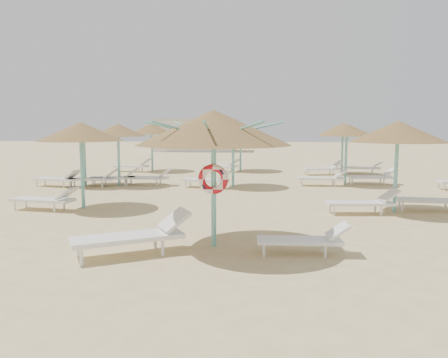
{
  "coord_description": "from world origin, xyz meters",
  "views": [
    {
      "loc": [
        0.91,
        -8.64,
        2.57
      ],
      "look_at": [
        -0.05,
        1.64,
        1.3
      ],
      "focal_mm": 35.0,
      "sensor_mm": 36.0,
      "label": 1
    }
  ],
  "objects": [
    {
      "name": "palapa_field",
      "position": [
        1.29,
        9.89,
        2.29
      ],
      "size": [
        20.16,
        14.28,
        2.71
      ],
      "color": "#6AB8B2",
      "rests_on": "ground"
    },
    {
      "name": "lounger_main_b",
      "position": [
        1.74,
        -0.02,
        0.31
      ],
      "size": [
        1.82,
        0.6,
        0.66
      ],
      "rotation": [
        0.0,
        0.0,
        0.03
      ],
      "color": "white",
      "rests_on": "ground"
    },
    {
      "name": "main_palapa",
      "position": [
        -0.15,
        0.38,
        2.52
      ],
      "size": [
        3.23,
        3.23,
        2.89
      ],
      "color": "#6AB8B2",
      "rests_on": "ground"
    },
    {
      "name": "service_hut",
      "position": [
        -6.0,
        35.0,
        1.64
      ],
      "size": [
        8.4,
        4.4,
        3.25
      ],
      "color": "silver",
      "rests_on": "ground"
    },
    {
      "name": "ground",
      "position": [
        0.0,
        0.0,
        0.0
      ],
      "size": [
        120.0,
        120.0,
        0.0
      ],
      "primitive_type": "plane",
      "color": "#D6BE83",
      "rests_on": "ground"
    },
    {
      "name": "lounger_main_a",
      "position": [
        -1.63,
        -0.35,
        0.4
      ],
      "size": [
        2.38,
        1.75,
        0.85
      ],
      "rotation": [
        0.0,
        0.0,
        0.51
      ],
      "color": "white",
      "rests_on": "ground"
    }
  ]
}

